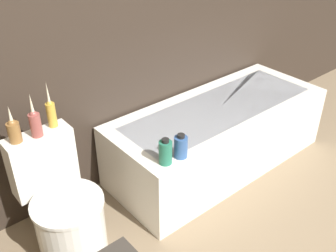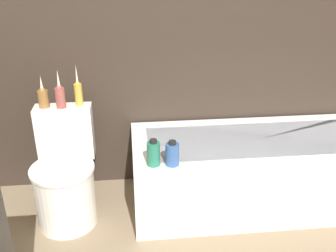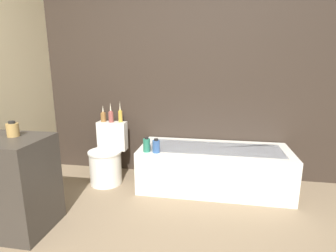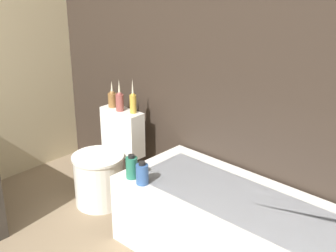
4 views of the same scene
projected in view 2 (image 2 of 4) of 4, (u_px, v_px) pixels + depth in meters
The scene contains 8 objects.
wall_back_tiled at pixel (154, 4), 2.53m from camera, with size 6.40×0.06×2.60m.
bathtub at pixel (257, 170), 2.69m from camera, with size 1.69×0.69×0.49m.
toilet at pixel (65, 179), 2.52m from camera, with size 0.40×0.53×0.71m.
vase_gold at pixel (43, 97), 2.48m from camera, with size 0.07×0.07×0.21m.
vase_silver at pixel (60, 95), 2.47m from camera, with size 0.06×0.06×0.25m.
vase_bronze at pixel (78, 92), 2.51m from camera, with size 0.05×0.05×0.27m.
shampoo_bottle_tall at pixel (154, 153), 2.26m from camera, with size 0.08×0.08×0.16m.
shampoo_bottle_short at pixel (172, 154), 2.26m from camera, with size 0.08×0.08×0.15m.
Camera 2 is at (-0.19, -0.44, 1.67)m, focal length 42.00 mm.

